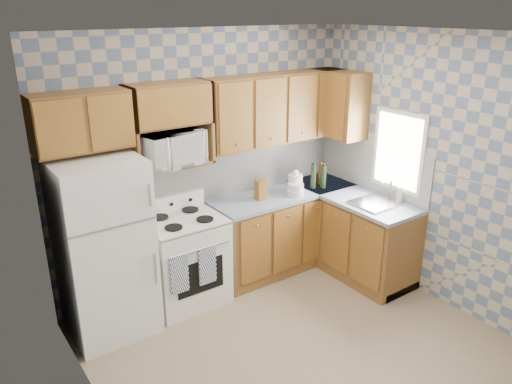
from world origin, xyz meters
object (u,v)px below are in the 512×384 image
stove_body (185,261)px  electric_kettle (295,183)px  refrigerator (104,248)px  microwave (170,149)px

stove_body → electric_kettle: 1.51m
refrigerator → microwave: microwave is taller
microwave → electric_kettle: microwave is taller
microwave → refrigerator: bearing=179.0°
refrigerator → electric_kettle: size_ratio=8.14×
microwave → stove_body: bearing=-83.0°
stove_body → microwave: microwave is taller
refrigerator → electric_kettle: refrigerator is taller
electric_kettle → microwave: bearing=173.5°
stove_body → microwave: 1.17m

